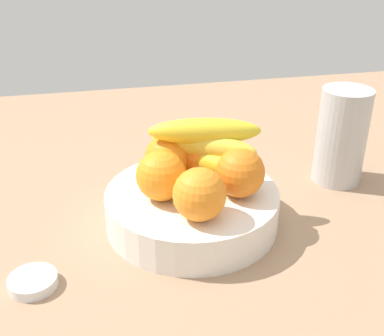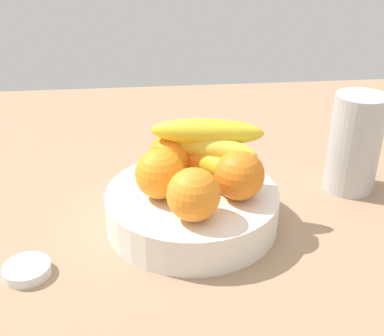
{
  "view_description": "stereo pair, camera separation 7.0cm",
  "coord_description": "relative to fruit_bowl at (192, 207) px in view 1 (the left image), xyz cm",
  "views": [
    {
      "loc": [
        -12.41,
        -62.82,
        42.57
      ],
      "look_at": [
        1.29,
        -0.58,
        9.73
      ],
      "focal_mm": 45.25,
      "sensor_mm": 36.0,
      "label": 1
    },
    {
      "loc": [
        -5.45,
        -63.95,
        42.57
      ],
      "look_at": [
        1.29,
        -0.58,
        9.73
      ],
      "focal_mm": 45.25,
      "sensor_mm": 36.0,
      "label": 2
    }
  ],
  "objects": [
    {
      "name": "orange_back_left",
      "position": [
        2.9,
        3.42,
        6.58
      ],
      "size": [
        7.43,
        7.43,
        7.43
      ],
      "primitive_type": "sphere",
      "color": "orange",
      "rests_on": "fruit_bowl"
    },
    {
      "name": "orange_front_left",
      "position": [
        -4.77,
        -0.86,
        6.58
      ],
      "size": [
        7.43,
        7.43,
        7.43
      ],
      "primitive_type": "sphere",
      "color": "orange",
      "rests_on": "fruit_bowl"
    },
    {
      "name": "orange_back_right",
      "position": [
        -2.78,
        4.62,
        6.58
      ],
      "size": [
        7.43,
        7.43,
        7.43
      ],
      "primitive_type": "sphere",
      "color": "orange",
      "rests_on": "fruit_bowl"
    },
    {
      "name": "jar_lid",
      "position": [
        -23.35,
        -9.97,
        -2.14
      ],
      "size": [
        6.34,
        6.34,
        1.45
      ],
      "primitive_type": "cylinder",
      "color": "white",
      "rests_on": "ground_plane"
    },
    {
      "name": "fruit_bowl",
      "position": [
        0.0,
        0.0,
        0.0
      ],
      "size": [
        26.57,
        26.57,
        5.73
      ],
      "primitive_type": "cylinder",
      "color": "white",
      "rests_on": "ground_plane"
    },
    {
      "name": "orange_front_right",
      "position": [
        -0.57,
        -7.29,
        6.58
      ],
      "size": [
        7.43,
        7.43,
        7.43
      ],
      "primitive_type": "sphere",
      "color": "orange",
      "rests_on": "fruit_bowl"
    },
    {
      "name": "orange_center",
      "position": [
        6.66,
        -2.44,
        6.58
      ],
      "size": [
        7.43,
        7.43,
        7.43
      ],
      "primitive_type": "sphere",
      "color": "orange",
      "rests_on": "fruit_bowl"
    },
    {
      "name": "ground_plane",
      "position": [
        -1.29,
        0.58,
        -4.37
      ],
      "size": [
        180.0,
        140.0,
        3.0
      ],
      "primitive_type": "cube",
      "color": "#A17E60"
    },
    {
      "name": "thermos_tumbler",
      "position": [
        28.81,
        8.4,
        5.73
      ],
      "size": [
        8.72,
        8.72,
        17.2
      ],
      "primitive_type": "cylinder",
      "color": "#B8B8B9",
      "rests_on": "ground_plane"
    },
    {
      "name": "banana_bunch",
      "position": [
        2.53,
        2.5,
        8.17
      ],
      "size": [
        17.45,
        17.19,
        10.6
      ],
      "color": "yellow",
      "rests_on": "fruit_bowl"
    }
  ]
}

